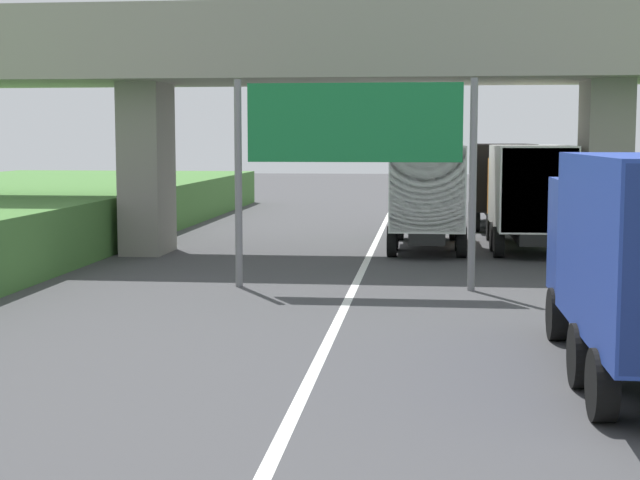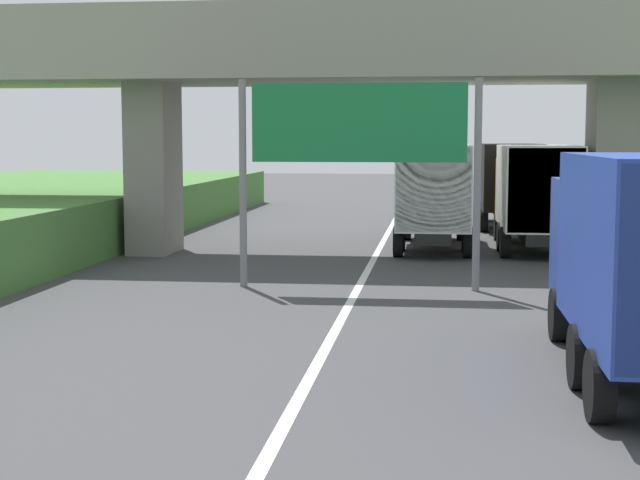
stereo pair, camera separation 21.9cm
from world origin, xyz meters
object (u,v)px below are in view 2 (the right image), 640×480
truck_orange (535,191)px  truck_black (508,180)px  overhead_highway_sign (359,135)px  truck_green (434,191)px

truck_orange → truck_black: bearing=92.0°
overhead_highway_sign → truck_green: 9.07m
truck_green → truck_black: size_ratio=1.00×
overhead_highway_sign → truck_green: (1.78, 8.71, -1.80)m
overhead_highway_sign → truck_orange: bearing=60.2°
truck_orange → truck_black: same height
overhead_highway_sign → truck_black: size_ratio=0.81×
truck_orange → truck_green: 3.28m
truck_green → truck_black: same height
overhead_highway_sign → truck_black: overhead_highway_sign is taller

